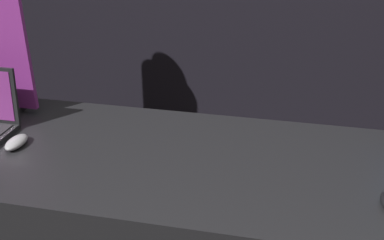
# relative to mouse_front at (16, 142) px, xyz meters

# --- Properties ---
(mouse_front) EXTENTS (0.06, 0.12, 0.03)m
(mouse_front) POSITION_rel_mouse_front_xyz_m (0.00, 0.00, 0.00)
(mouse_front) COLOR #B2B2B7
(mouse_front) RESTS_ON display_counter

